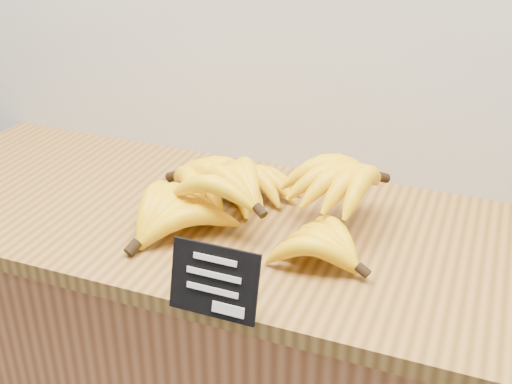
# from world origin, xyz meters

# --- Properties ---
(counter_top) EXTENTS (1.53, 0.54, 0.03)m
(counter_top) POSITION_xyz_m (0.10, 2.75, 0.92)
(counter_top) COLOR olive
(counter_top) RESTS_ON counter
(chalkboard_sign) EXTENTS (0.14, 0.03, 0.11)m
(chalkboard_sign) POSITION_xyz_m (0.12, 2.48, 0.98)
(chalkboard_sign) COLOR black
(chalkboard_sign) RESTS_ON counter_top
(banana_pile) EXTENTS (0.54, 0.40, 0.12)m
(banana_pile) POSITION_xyz_m (0.07, 2.75, 0.98)
(banana_pile) COLOR yellow
(banana_pile) RESTS_ON counter_top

